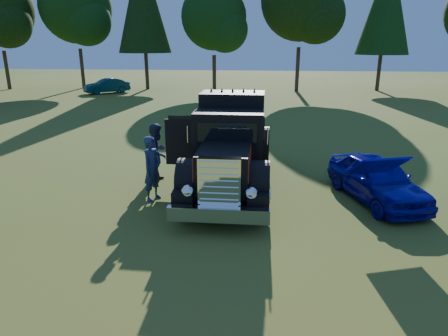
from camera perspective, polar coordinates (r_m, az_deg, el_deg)
ground at (r=10.91m, az=0.46°, el=-7.06°), size 120.00×120.00×0.00m
treeline at (r=37.59m, az=0.45°, el=22.30°), size 72.10×24.04×13.84m
diamond_t_truck at (r=12.62m, az=0.86°, el=2.53°), size 3.38×7.16×3.00m
hotrod_coupe at (r=12.66m, az=21.00°, el=-1.48°), size 2.67×4.35×1.89m
spectator_near at (r=11.98m, az=-10.19°, el=-0.09°), size 0.70×0.84×1.95m
spectator_far at (r=13.62m, az=-9.49°, el=2.19°), size 0.95×1.11×2.00m
distant_teal_car at (r=39.58m, az=-16.39°, el=11.18°), size 4.03×3.75×1.35m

